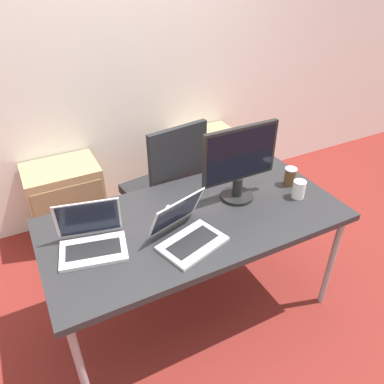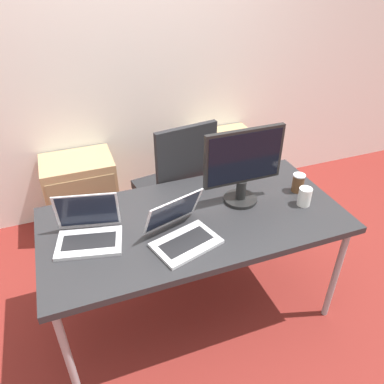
# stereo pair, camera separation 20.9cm
# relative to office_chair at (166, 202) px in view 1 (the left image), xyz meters

# --- Properties ---
(ground_plane) EXTENTS (14.00, 14.00, 0.00)m
(ground_plane) POSITION_rel_office_chair_xyz_m (-0.10, -0.67, -0.43)
(ground_plane) COLOR maroon
(wall_back) EXTENTS (10.00, 0.05, 2.60)m
(wall_back) POSITION_rel_office_chair_xyz_m (-0.10, 0.73, 0.87)
(wall_back) COLOR silver
(wall_back) RESTS_ON ground_plane
(desk) EXTENTS (1.73, 0.84, 0.77)m
(desk) POSITION_rel_office_chair_xyz_m (-0.10, -0.67, 0.29)
(desk) COLOR #28282B
(desk) RESTS_ON ground_plane
(office_chair) EXTENTS (0.56, 0.59, 1.11)m
(office_chair) POSITION_rel_office_chair_xyz_m (0.00, 0.00, 0.00)
(office_chair) COLOR #232326
(office_chair) RESTS_ON ground_plane
(cabinet_left) EXTENTS (0.56, 0.42, 0.66)m
(cabinet_left) POSITION_rel_office_chair_xyz_m (-0.66, 0.49, -0.10)
(cabinet_left) COLOR tan
(cabinet_left) RESTS_ON ground_plane
(cabinet_right) EXTENTS (0.56, 0.42, 0.66)m
(cabinet_right) POSITION_rel_office_chair_xyz_m (0.62, 0.49, -0.10)
(cabinet_right) COLOR tan
(cabinet_right) RESTS_ON ground_plane
(laptop_left) EXTENTS (0.38, 0.32, 0.24)m
(laptop_left) POSITION_rel_office_chair_xyz_m (-0.69, -0.65, 0.39)
(laptop_left) COLOR silver
(laptop_left) RESTS_ON desk
(laptop_right) EXTENTS (0.39, 0.39, 0.22)m
(laptop_right) POSITION_rel_office_chair_xyz_m (-0.23, -0.82, 0.39)
(laptop_right) COLOR silver
(laptop_right) RESTS_ON desk
(monitor) EXTENTS (0.48, 0.20, 0.47)m
(monitor) POSITION_rel_office_chair_xyz_m (0.22, -0.61, 0.59)
(monitor) COLOR black
(monitor) RESTS_ON desk
(coffee_cup_white) EXTENTS (0.08, 0.08, 0.11)m
(coffee_cup_white) POSITION_rel_office_chair_xyz_m (0.56, -0.78, 0.40)
(coffee_cup_white) COLOR white
(coffee_cup_white) RESTS_ON desk
(coffee_cup_brown) EXTENTS (0.08, 0.08, 0.12)m
(coffee_cup_brown) POSITION_rel_office_chair_xyz_m (0.61, -0.64, 0.40)
(coffee_cup_brown) COLOR brown
(coffee_cup_brown) RESTS_ON desk
(scissors) EXTENTS (0.13, 0.14, 0.01)m
(scissors) POSITION_rel_office_chair_xyz_m (-0.25, -0.58, 0.35)
(scissors) COLOR #B2B2B7
(scissors) RESTS_ON desk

